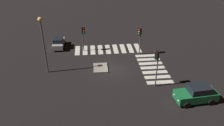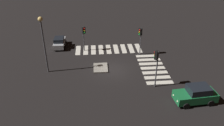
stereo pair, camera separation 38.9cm
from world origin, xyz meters
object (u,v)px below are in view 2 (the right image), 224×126
object	(u,v)px
car_silver	(60,42)
traffic_light_south	(156,60)
traffic_light_north	(84,33)
traffic_light_east	(140,35)
car_green	(196,95)
street_lamp	(43,35)
traffic_island	(101,68)

from	to	relation	value
car_silver	traffic_light_south	bearing A→B (deg)	-133.65
traffic_light_north	traffic_light_east	size ratio (longest dim) A/B	0.94
traffic_light_north	traffic_light_south	world-z (taller)	traffic_light_south
car_green	traffic_light_north	size ratio (longest dim) A/B	1.17
car_silver	street_lamp	bearing A→B (deg)	175.82
car_green	street_lamp	bearing A→B (deg)	-29.45
car_green	traffic_light_east	distance (m)	11.97
traffic_island	traffic_light_south	distance (m)	8.13
street_lamp	traffic_light_south	bearing A→B (deg)	-108.94
traffic_light_south	car_silver	bearing A→B (deg)	-2.18
traffic_light_north	traffic_island	bearing A→B (deg)	-9.85
traffic_light_north	traffic_light_south	distance (m)	12.80
car_silver	traffic_island	bearing A→B (deg)	-139.23
car_green	traffic_light_east	bearing A→B (deg)	-76.22
traffic_light_south	street_lamp	size ratio (longest dim) A/B	0.62
traffic_light_north	traffic_light_south	xyz separation A→B (m)	(-9.95, -8.03, 0.49)
traffic_light_north	traffic_light_east	world-z (taller)	traffic_light_east
car_silver	traffic_light_east	size ratio (longest dim) A/B	0.92
traffic_light_north	street_lamp	distance (m)	7.52
car_green	traffic_island	bearing A→B (deg)	-43.76
car_silver	street_lamp	world-z (taller)	street_lamp
car_green	traffic_light_east	world-z (taller)	traffic_light_east
traffic_light_east	street_lamp	xyz separation A→B (m)	(-3.70, 12.39, 1.88)
traffic_light_south	street_lamp	bearing A→B (deg)	23.40
traffic_light_south	traffic_island	bearing A→B (deg)	4.83
traffic_light_east	street_lamp	distance (m)	13.07
car_green	street_lamp	size ratio (longest dim) A/B	0.62
traffic_island	street_lamp	size ratio (longest dim) A/B	0.34
traffic_light_east	traffic_light_south	bearing A→B (deg)	48.55
car_silver	traffic_light_east	xyz separation A→B (m)	(-3.70, -11.73, 2.28)
traffic_island	car_green	xyz separation A→B (m)	(-7.71, -9.43, 0.83)
traffic_island	car_silver	size ratio (longest dim) A/B	0.66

